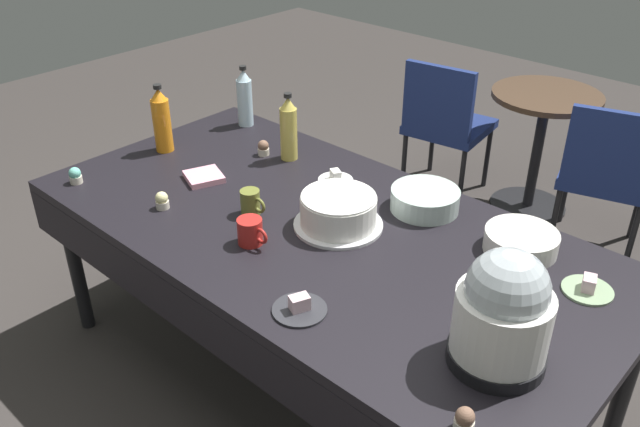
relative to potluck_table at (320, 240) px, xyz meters
name	(u,v)px	position (x,y,z in m)	size (l,w,h in m)	color
ground	(320,378)	(0.00, 0.00, -0.69)	(9.00, 9.00, 0.00)	#383330
potluck_table	(320,240)	(0.00, 0.00, 0.00)	(2.20, 1.10, 0.75)	black
frosted_layer_cake	(338,212)	(0.05, 0.04, 0.12)	(0.32, 0.32, 0.13)	silver
slow_cooker	(503,313)	(0.82, -0.19, 0.23)	(0.27, 0.27, 0.35)	black
glass_salad_bowl	(425,200)	(0.21, 0.35, 0.10)	(0.26, 0.26, 0.08)	#B2C6BC
ceramic_snack_bowl	(521,241)	(0.61, 0.34, 0.10)	(0.25, 0.25, 0.07)	silver
dessert_plate_white	(336,179)	(-0.19, 0.29, 0.07)	(0.14, 0.14, 0.05)	white
dessert_plate_sage	(588,288)	(0.87, 0.27, 0.07)	(0.16, 0.16, 0.05)	#8CA87F
dessert_plate_charcoal	(300,307)	(0.28, -0.40, 0.07)	(0.17, 0.17, 0.05)	#2D2D33
cupcake_vanilla	(162,201)	(-0.52, -0.31, 0.09)	(0.05, 0.05, 0.07)	beige
cupcake_mint	(465,420)	(0.89, -0.45, 0.09)	(0.05, 0.05, 0.07)	beige
cupcake_rose	(75,176)	(-0.94, -0.42, 0.09)	(0.05, 0.05, 0.07)	beige
cupcake_berry	(263,148)	(-0.58, 0.27, 0.09)	(0.05, 0.05, 0.07)	beige
soda_bottle_orange_juice	(162,120)	(-0.94, 0.01, 0.20)	(0.08, 0.08, 0.30)	orange
soda_bottle_ginger_ale	(289,129)	(-0.47, 0.32, 0.20)	(0.07, 0.07, 0.29)	gold
soda_bottle_water	(245,98)	(-0.89, 0.44, 0.20)	(0.07, 0.07, 0.29)	silver
coffee_mug_red	(251,232)	(-0.10, -0.25, 0.11)	(0.13, 0.09, 0.09)	#B2231E
coffee_mug_olive	(251,202)	(-0.24, -0.11, 0.11)	(0.11, 0.07, 0.10)	olive
paper_napkin_stack	(204,177)	(-0.59, -0.06, 0.07)	(0.14, 0.14, 0.02)	pink
maroon_chair_left	(445,120)	(-0.54, 1.67, -0.20)	(0.50, 0.50, 0.85)	navy
maroon_chair_right	(607,170)	(0.42, 1.67, -0.20)	(0.55, 0.55, 0.85)	navy
round_cafe_table	(541,130)	(-0.05, 1.90, -0.19)	(0.60, 0.60, 0.72)	#473323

